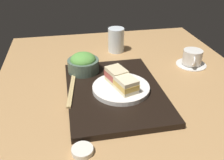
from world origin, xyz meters
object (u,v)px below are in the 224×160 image
object	(u,v)px
chopsticks_pair	(72,89)
salad_bowl	(83,63)
drinking_glass	(116,40)
sandwich_plate	(121,88)
sandwich_near	(116,75)
coffee_cup	(192,58)
small_sauce_dish	(82,151)
sandwich_far	(126,85)

from	to	relation	value
chopsticks_pair	salad_bowl	bearing A→B (deg)	157.38
drinking_glass	chopsticks_pair	bearing A→B (deg)	-33.42
sandwich_plate	sandwich_near	distance (cm)	4.81
sandwich_plate	coffee_cup	distance (cm)	39.76
sandwich_plate	sandwich_near	xyz separation A→B (cm)	(-3.23, -0.97, 3.42)
sandwich_near	small_sauce_dish	distance (cm)	32.20
coffee_cup	salad_bowl	bearing A→B (deg)	-89.03
sandwich_far	chopsticks_pair	bearing A→B (deg)	-109.75
sandwich_near	salad_bowl	bearing A→B (deg)	-141.93
sandwich_plate	small_sauce_dish	xyz separation A→B (cm)	(24.71, -15.92, -2.22)
salad_bowl	drinking_glass	size ratio (longest dim) A/B	1.07
coffee_cup	chopsticks_pair	bearing A→B (deg)	-74.92
sandwich_far	coffee_cup	world-z (taller)	sandwich_far
sandwich_far	small_sauce_dish	bearing A→B (deg)	-38.18
sandwich_plate	coffee_cup	world-z (taller)	coffee_cup
salad_bowl	coffee_cup	distance (cm)	47.29
sandwich_far	drinking_glass	distance (cm)	42.51
sandwich_plate	drinking_glass	world-z (taller)	drinking_glass
sandwich_near	chopsticks_pair	xyz separation A→B (cm)	(-0.02, -16.13, -3.87)
sandwich_near	chopsticks_pair	size ratio (longest dim) A/B	0.44
chopsticks_pair	sandwich_plate	bearing A→B (deg)	79.22
sandwich_far	sandwich_plate	bearing A→B (deg)	-163.33
sandwich_near	chopsticks_pair	bearing A→B (deg)	-90.07
sandwich_far	coffee_cup	distance (cm)	40.55
sandwich_far	sandwich_near	bearing A→B (deg)	-163.33
coffee_cup	drinking_glass	world-z (taller)	drinking_glass
salad_bowl	drinking_glass	distance (cm)	28.57
sandwich_far	small_sauce_dish	world-z (taller)	sandwich_far
sandwich_plate	salad_bowl	distance (cm)	20.46
sandwich_near	coffee_cup	world-z (taller)	sandwich_near
coffee_cup	drinking_glass	bearing A→B (deg)	-126.22
sandwich_plate	salad_bowl	size ratio (longest dim) A/B	1.63
sandwich_plate	small_sauce_dish	world-z (taller)	sandwich_plate
chopsticks_pair	drinking_glass	bearing A→B (deg)	146.58
sandwich_plate	sandwich_near	bearing A→B (deg)	-163.33
drinking_glass	small_sauce_dish	world-z (taller)	drinking_glass
chopsticks_pair	small_sauce_dish	distance (cm)	28.05
small_sauce_dish	drinking_glass	bearing A→B (deg)	160.64
sandwich_near	drinking_glass	xyz separation A→B (cm)	(-35.69, 7.40, -0.60)
sandwich_far	chopsticks_pair	distance (cm)	19.54
sandwich_plate	small_sauce_dish	size ratio (longest dim) A/B	3.48
sandwich_far	chopsticks_pair	world-z (taller)	sandwich_far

